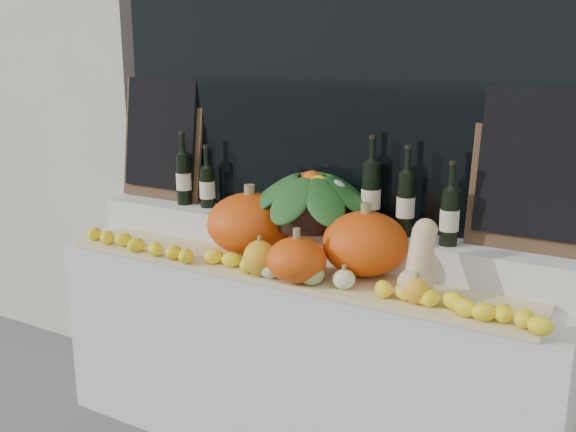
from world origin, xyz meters
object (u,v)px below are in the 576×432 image
at_px(pumpkin_left, 250,223).
at_px(butternut_squash, 419,264).
at_px(pumpkin_right, 365,244).
at_px(produce_bowl, 312,197).
at_px(wine_bottle_tall, 371,195).

relative_size(pumpkin_left, butternut_squash, 1.35).
bearing_deg(pumpkin_right, produce_bowl, 155.09).
bearing_deg(produce_bowl, butternut_squash, -25.06).
xyz_separation_m(pumpkin_left, butternut_squash, (0.83, -0.13, -0.01)).
bearing_deg(wine_bottle_tall, butternut_squash, -43.67).
bearing_deg(wine_bottle_tall, produce_bowl, -172.40).
distance_m(pumpkin_right, produce_bowl, 0.38).
xyz_separation_m(pumpkin_right, produce_bowl, (-0.32, 0.15, 0.13)).
relative_size(butternut_squash, wine_bottle_tall, 0.70).
distance_m(butternut_squash, wine_bottle_tall, 0.48).
distance_m(pumpkin_left, butternut_squash, 0.84).
bearing_deg(pumpkin_left, pumpkin_right, -0.56).
bearing_deg(butternut_squash, wine_bottle_tall, 136.33).
relative_size(pumpkin_right, butternut_squash, 1.22).
height_order(butternut_squash, wine_bottle_tall, wine_bottle_tall).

